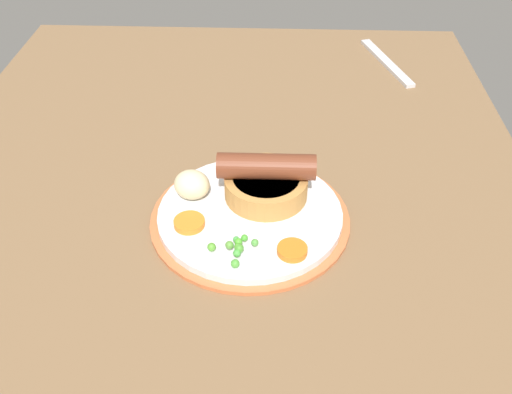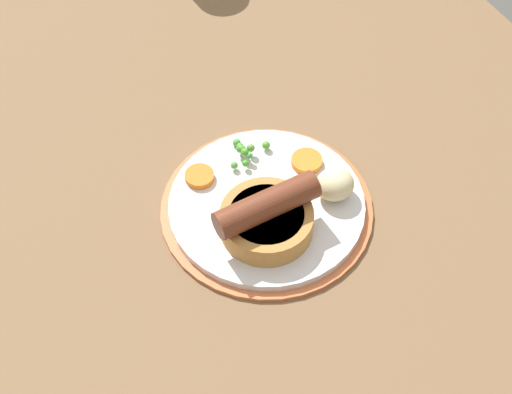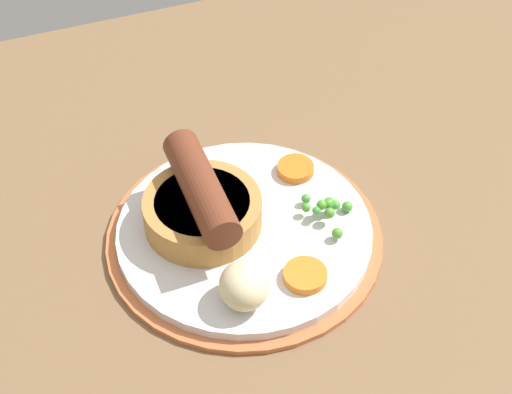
# 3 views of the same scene
# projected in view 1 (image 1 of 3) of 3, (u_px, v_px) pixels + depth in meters

# --- Properties ---
(dining_table) EXTENTS (1.10, 0.80, 0.03)m
(dining_table) POSITION_uv_depth(u_px,v_px,m) (219.00, 223.00, 0.69)
(dining_table) COLOR brown
(dining_table) RESTS_ON ground
(dinner_plate) EXTENTS (0.23, 0.23, 0.01)m
(dinner_plate) POSITION_uv_depth(u_px,v_px,m) (250.00, 217.00, 0.67)
(dinner_plate) COLOR #CC6B3D
(dinner_plate) RESTS_ON dining_table
(sausage_pudding) EXTENTS (0.10, 0.11, 0.06)m
(sausage_pudding) POSITION_uv_depth(u_px,v_px,m) (266.00, 181.00, 0.67)
(sausage_pudding) COLOR #BC8442
(sausage_pudding) RESTS_ON dinner_plate
(pea_pile) EXTENTS (0.04, 0.05, 0.02)m
(pea_pile) POSITION_uv_depth(u_px,v_px,m) (236.00, 248.00, 0.60)
(pea_pile) COLOR #569339
(pea_pile) RESTS_ON dinner_plate
(potato_chunk_0) EXTENTS (0.05, 0.05, 0.03)m
(potato_chunk_0) POSITION_uv_depth(u_px,v_px,m) (192.00, 185.00, 0.67)
(potato_chunk_0) COLOR beige
(potato_chunk_0) RESTS_ON dinner_plate
(carrot_slice_0) EXTENTS (0.04, 0.04, 0.01)m
(carrot_slice_0) POSITION_uv_depth(u_px,v_px,m) (292.00, 250.00, 0.61)
(carrot_slice_0) COLOR orange
(carrot_slice_0) RESTS_ON dinner_plate
(carrot_slice_1) EXTENTS (0.04, 0.04, 0.01)m
(carrot_slice_1) POSITION_uv_depth(u_px,v_px,m) (189.00, 223.00, 0.64)
(carrot_slice_1) COLOR orange
(carrot_slice_1) RESTS_ON dinner_plate
(fork) EXTENTS (0.18, 0.07, 0.01)m
(fork) POSITION_uv_depth(u_px,v_px,m) (386.00, 62.00, 0.98)
(fork) COLOR silver
(fork) RESTS_ON dining_table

